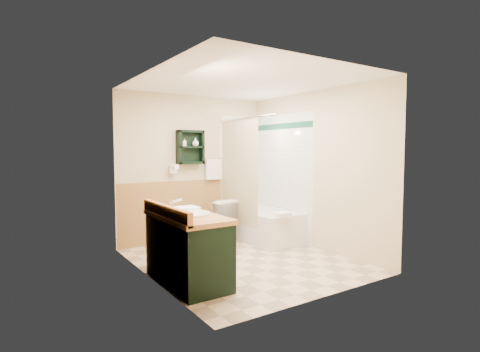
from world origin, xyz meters
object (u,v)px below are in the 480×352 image
at_px(bathtub, 260,224).
at_px(toilet, 215,221).
at_px(soap_bottle_a, 185,144).
at_px(vanity, 187,248).
at_px(wall_shelf, 190,147).
at_px(vanity_book, 159,202).
at_px(hair_dryer, 173,169).
at_px(soap_bottle_b, 195,143).

bearing_deg(bathtub, toilet, 166.71).
bearing_deg(soap_bottle_a, vanity, -114.42).
height_order(wall_shelf, vanity_book, wall_shelf).
bearing_deg(wall_shelf, hair_dryer, 175.24).
xyz_separation_m(vanity, soap_bottle_b, (0.98, 1.74, 1.23)).
height_order(hair_dryer, bathtub, hair_dryer).
height_order(vanity, soap_bottle_a, soap_bottle_a).
height_order(vanity_book, soap_bottle_a, soap_bottle_a).
bearing_deg(soap_bottle_b, soap_bottle_a, 180.00).
relative_size(bathtub, vanity_book, 7.51).
bearing_deg(soap_bottle_a, vanity_book, -126.05).
distance_m(wall_shelf, hair_dryer, 0.46).
xyz_separation_m(wall_shelf, vanity, (-0.89, -1.74, -1.16)).
bearing_deg(toilet, soap_bottle_b, -72.10).
height_order(wall_shelf, toilet, wall_shelf).
distance_m(bathtub, soap_bottle_a, 1.83).
height_order(vanity, bathtub, vanity).
distance_m(hair_dryer, vanity_book, 1.57).
height_order(toilet, vanity_book, vanity_book).
bearing_deg(vanity, bathtub, 32.13).
distance_m(toilet, soap_bottle_a, 1.33).
relative_size(toilet, soap_bottle_b, 5.39).
height_order(wall_shelf, hair_dryer, wall_shelf).
bearing_deg(bathtub, soap_bottle_b, 150.36).
xyz_separation_m(hair_dryer, soap_bottle_a, (0.19, -0.03, 0.39)).
distance_m(bathtub, toilet, 0.80).
bearing_deg(toilet, hair_dryer, -41.88).
xyz_separation_m(vanity, soap_bottle_a, (0.79, 1.74, 1.20)).
bearing_deg(vanity, soap_bottle_b, 60.51).
relative_size(wall_shelf, vanity_book, 2.75).
xyz_separation_m(wall_shelf, vanity_book, (-1.06, -1.32, -0.67)).
xyz_separation_m(wall_shelf, soap_bottle_a, (-0.11, -0.01, 0.04)).
distance_m(wall_shelf, vanity_book, 1.82).
height_order(hair_dryer, vanity, hair_dryer).
bearing_deg(vanity_book, soap_bottle_b, 31.06).
xyz_separation_m(hair_dryer, bathtub, (1.33, -0.56, -0.95)).
relative_size(toilet, vanity_book, 3.65).
bearing_deg(bathtub, vanity, -147.87).
relative_size(bathtub, toilet, 2.06).
xyz_separation_m(toilet, soap_bottle_b, (-0.17, 0.35, 1.26)).
distance_m(vanity, soap_bottle_b, 2.34).
bearing_deg(toilet, wall_shelf, -61.85).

